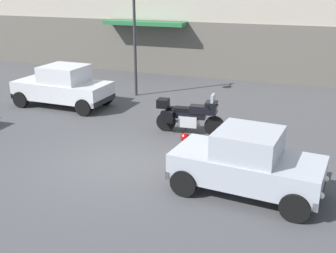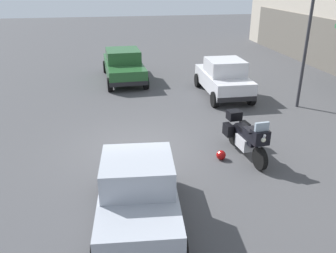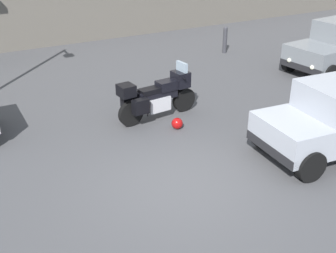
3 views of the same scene
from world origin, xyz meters
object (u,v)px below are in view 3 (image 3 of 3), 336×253
(motorcycle, at_px, (157,96))
(bollard_curbside, at_px, (225,39))
(car_compact_side, at_px, (336,119))
(helmet, at_px, (177,123))

(motorcycle, distance_m, bollard_curbside, 6.53)
(motorcycle, xyz_separation_m, car_compact_side, (2.54, -3.42, 0.15))
(motorcycle, relative_size, car_compact_side, 0.63)
(motorcycle, bearing_deg, bollard_curbside, 33.51)
(helmet, xyz_separation_m, car_compact_side, (2.40, -2.63, 0.63))
(car_compact_side, bearing_deg, motorcycle, 131.57)
(motorcycle, height_order, bollard_curbside, motorcycle)
(bollard_curbside, bearing_deg, motorcycle, -141.25)
(helmet, xyz_separation_m, bollard_curbside, (4.95, 4.87, 0.39))
(helmet, bearing_deg, car_compact_side, -47.69)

